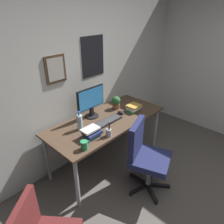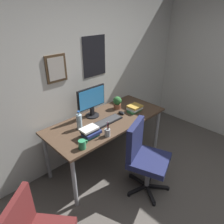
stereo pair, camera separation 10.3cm
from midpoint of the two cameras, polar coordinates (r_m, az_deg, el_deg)
The scene contains 12 objects.
wall_back at distance 2.95m, azimuth -7.55°, elevation 10.15°, with size 4.40×0.10×2.60m.
desk at distance 2.91m, azimuth -0.36°, elevation -3.26°, with size 1.75×0.76×0.75m.
office_chair at distance 2.62m, azimuth 9.90°, elevation -11.61°, with size 0.59×0.60×0.95m.
monitor at distance 2.86m, azimuth -4.69°, elevation 3.16°, with size 0.46×0.20×0.43m.
keyboard at distance 2.81m, azimuth -0.09°, elevation -2.49°, with size 0.43×0.15×0.03m.
computer_mouse at distance 3.01m, azimuth 3.62°, elevation -0.22°, with size 0.06×0.11×0.04m.
water_bottle at distance 2.63m, azimuth -7.99°, elevation -2.61°, with size 0.07×0.07×0.25m.
coffee_mug_near at distance 2.31m, azimuth -6.99°, elevation -8.94°, with size 0.12×0.08×0.10m.
potted_plant at distance 3.13m, azimuth 2.42°, elevation 2.75°, with size 0.13×0.13×0.19m.
pen_cup at distance 2.49m, azimuth -0.08°, elevation -5.64°, with size 0.07×0.07×0.20m.
book_stack_left at distance 3.09m, azimuth 7.26°, elevation 1.03°, with size 0.22×0.17×0.09m.
book_stack_right at distance 2.49m, azimuth -4.84°, elevation -5.56°, with size 0.24×0.16×0.12m.
Camera 2 is at (-1.64, -0.15, 2.16)m, focal length 32.88 mm.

